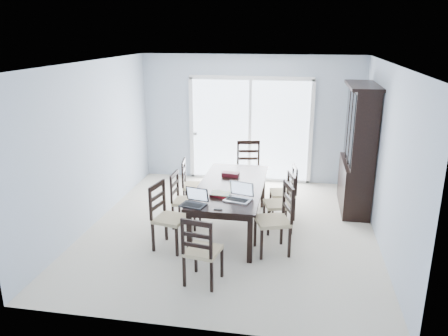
{
  "coord_description": "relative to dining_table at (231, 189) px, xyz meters",
  "views": [
    {
      "loc": [
        0.99,
        -6.31,
        3.04
      ],
      "look_at": [
        -0.11,
        0.0,
        1.02
      ],
      "focal_mm": 35.0,
      "sensor_mm": 36.0,
      "label": 1
    }
  ],
  "objects": [
    {
      "name": "balcony",
      "position": [
        0.0,
        3.5,
        -0.72
      ],
      "size": [
        4.5,
        2.0,
        0.1
      ],
      "primitive_type": "cube",
      "color": "gray",
      "rests_on": "ground"
    },
    {
      "name": "hot_tub",
      "position": [
        -0.43,
        3.46,
        -0.18
      ],
      "size": [
        2.18,
        2.02,
        0.99
      ],
      "rotation": [
        0.0,
        0.0,
        0.18
      ],
      "color": "brown",
      "rests_on": "balcony"
    },
    {
      "name": "chair_left_mid",
      "position": [
        -0.81,
        -0.0,
        -0.12
      ],
      "size": [
        0.41,
        0.39,
        1.04
      ],
      "rotation": [
        0.0,
        0.0,
        -1.59
      ],
      "color": "black",
      "rests_on": "floor"
    },
    {
      "name": "ceiling",
      "position": [
        0.0,
        0.0,
        1.93
      ],
      "size": [
        5.0,
        5.0,
        0.0
      ],
      "primitive_type": "plane",
      "rotation": [
        3.14,
        0.0,
        0.0
      ],
      "color": "white",
      "rests_on": "back_wall"
    },
    {
      "name": "wall_left",
      "position": [
        -2.25,
        0.0,
        0.63
      ],
      "size": [
        0.02,
        5.0,
        2.6
      ],
      "primitive_type": "cube",
      "color": "#A8B6C8",
      "rests_on": "floor"
    },
    {
      "name": "china_hutch",
      "position": [
        2.02,
        1.25,
        0.4
      ],
      "size": [
        0.5,
        1.38,
        2.2
      ],
      "color": "black",
      "rests_on": "floor"
    },
    {
      "name": "laptop_silver",
      "position": [
        0.2,
        -0.64,
        0.14
      ],
      "size": [
        0.41,
        0.34,
        0.25
      ],
      "rotation": [
        0.0,
        0.0,
        -0.26
      ],
      "color": "#B3B4B6",
      "rests_on": "dining_table"
    },
    {
      "name": "cell_phone",
      "position": [
        -0.02,
        -1.0,
        0.08
      ],
      "size": [
        0.12,
        0.06,
        0.01
      ],
      "primitive_type": "cube",
      "rotation": [
        0.0,
        0.0,
        0.07
      ],
      "color": "black",
      "rests_on": "dining_table"
    },
    {
      "name": "wall_right",
      "position": [
        2.25,
        0.0,
        0.63
      ],
      "size": [
        0.02,
        5.0,
        2.6
      ],
      "primitive_type": "cube",
      "color": "#A8B6C8",
      "rests_on": "floor"
    },
    {
      "name": "game_box",
      "position": [
        -0.07,
        0.4,
        0.11
      ],
      "size": [
        0.29,
        0.17,
        0.07
      ],
      "primitive_type": "cube",
      "rotation": [
        0.0,
        0.0,
        -0.11
      ],
      "color": "#440D19",
      "rests_on": "dining_table"
    },
    {
      "name": "chair_end_near",
      "position": [
        -0.11,
        -1.67,
        -0.11
      ],
      "size": [
        0.46,
        0.47,
        1.07
      ],
      "rotation": [
        0.0,
        0.0,
        -0.17
      ],
      "color": "black",
      "rests_on": "floor"
    },
    {
      "name": "laptop_dark",
      "position": [
        -0.38,
        -0.93,
        0.13
      ],
      "size": [
        0.38,
        0.3,
        0.23
      ],
      "rotation": [
        0.0,
        0.0,
        -0.22
      ],
      "color": "black",
      "rests_on": "dining_table"
    },
    {
      "name": "chair_left_far",
      "position": [
        -0.86,
        0.73,
        -0.13
      ],
      "size": [
        0.45,
        0.44,
        1.03
      ],
      "rotation": [
        0.0,
        0.0,
        -1.42
      ],
      "color": "black",
      "rests_on": "floor"
    },
    {
      "name": "back_wall",
      "position": [
        0.0,
        2.5,
        0.63
      ],
      "size": [
        4.5,
        0.02,
        2.6
      ],
      "primitive_type": "cube",
      "color": "#A8B6C8",
      "rests_on": "floor"
    },
    {
      "name": "chair_right_far",
      "position": [
        0.87,
        0.65,
        -0.12
      ],
      "size": [
        0.47,
        0.46,
        1.05
      ],
      "rotation": [
        0.0,
        0.0,
        1.76
      ],
      "color": "black",
      "rests_on": "floor"
    },
    {
      "name": "chair_right_near",
      "position": [
        0.79,
        -0.61,
        -0.05
      ],
      "size": [
        0.57,
        0.56,
        1.18
      ],
      "rotation": [
        0.0,
        0.0,
        1.9
      ],
      "color": "black",
      "rests_on": "floor"
    },
    {
      "name": "chair_left_near",
      "position": [
        -0.85,
        -0.76,
        -0.08
      ],
      "size": [
        0.51,
        0.5,
        1.12
      ],
      "rotation": [
        0.0,
        0.0,
        -1.78
      ],
      "color": "black",
      "rests_on": "floor"
    },
    {
      "name": "dining_table",
      "position": [
        0.0,
        0.0,
        0.0
      ],
      "size": [
        1.0,
        2.2,
        0.75
      ],
      "color": "black",
      "rests_on": "floor"
    },
    {
      "name": "chair_right_mid",
      "position": [
        0.82,
        0.12,
        -0.11
      ],
      "size": [
        0.51,
        0.5,
        1.07
      ],
      "rotation": [
        0.0,
        0.0,
        1.84
      ],
      "color": "black",
      "rests_on": "floor"
    },
    {
      "name": "sliding_door",
      "position": [
        0.0,
        2.48,
        0.41
      ],
      "size": [
        2.52,
        0.05,
        2.18
      ],
      "color": "silver",
      "rests_on": "floor"
    },
    {
      "name": "railing",
      "position": [
        0.0,
        4.5,
        -0.12
      ],
      "size": [
        4.5,
        0.06,
        1.1
      ],
      "primitive_type": "cube",
      "color": "#99999E",
      "rests_on": "balcony"
    },
    {
      "name": "floor",
      "position": [
        0.0,
        0.0,
        -0.67
      ],
      "size": [
        5.0,
        5.0,
        0.0
      ],
      "primitive_type": "plane",
      "color": "beige",
      "rests_on": "ground"
    },
    {
      "name": "chair_end_far",
      "position": [
        0.07,
        1.68,
        -0.05
      ],
      "size": [
        0.52,
        0.53,
        1.19
      ],
      "rotation": [
        0.0,
        0.0,
        3.32
      ],
      "color": "black",
      "rests_on": "floor"
    },
    {
      "name": "book_stack",
      "position": [
        -0.08,
        -0.5,
        0.1
      ],
      "size": [
        0.3,
        0.24,
        0.05
      ],
      "rotation": [
        0.0,
        0.0,
        -0.22
      ],
      "color": "maroon",
      "rests_on": "dining_table"
    }
  ]
}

